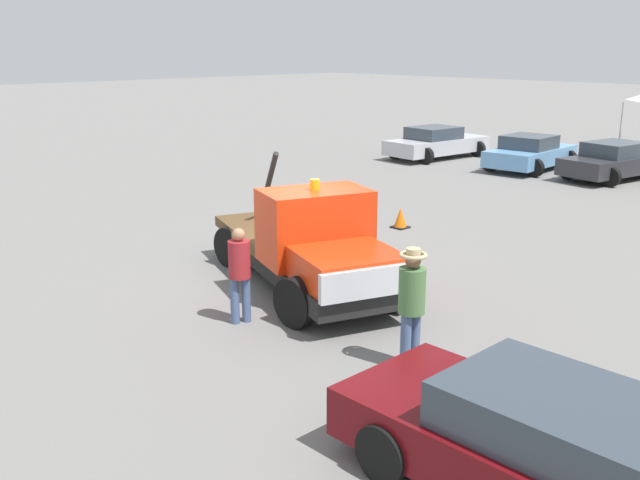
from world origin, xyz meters
The scene contains 9 objects.
ground_plane centered at (0.00, 0.00, 0.00)m, with size 160.00×160.00×0.00m, color slate.
tow_truck centered at (0.32, -0.12, 0.90)m, with size 6.04×3.72×2.51m.
foreground_car centered at (7.27, -2.93, 0.65)m, with size 5.34×2.00×1.34m.
person_near_truck centered at (3.88, -1.36, 1.09)m, with size 0.41×0.41×1.85m.
person_at_hood centered at (0.71, -2.10, 0.98)m, with size 0.38×0.38×1.70m.
parked_car_silver centered at (-8.44, 15.36, 0.65)m, with size 2.72×4.89×1.34m.
parked_car_skyblue centered at (-4.15, 15.63, 0.65)m, with size 2.69×4.38×1.34m.
parked_car_charcoal centered at (-0.97, 16.12, 0.65)m, with size 2.89×4.88×1.34m.
traffic_cone centered at (-1.68, 5.01, 0.25)m, with size 0.40×0.40×0.55m.
Camera 1 is at (10.06, -9.11, 4.68)m, focal length 40.00 mm.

